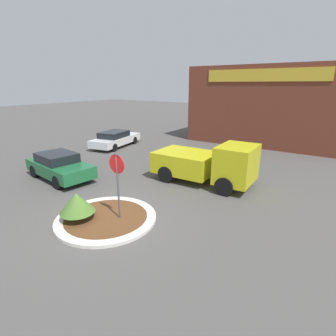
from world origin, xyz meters
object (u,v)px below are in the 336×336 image
(parked_sedan_green, at_px, (59,166))
(parked_sedan_white, at_px, (115,139))
(stop_sign, at_px, (117,176))
(utility_truck, at_px, (207,163))

(parked_sedan_green, distance_m, parked_sedan_white, 7.85)
(stop_sign, relative_size, parked_sedan_white, 0.52)
(utility_truck, relative_size, parked_sedan_white, 1.03)
(parked_sedan_white, bearing_deg, stop_sign, -144.41)
(utility_truck, bearing_deg, stop_sign, -100.87)
(stop_sign, bearing_deg, utility_truck, 80.14)
(utility_truck, height_order, parked_sedan_green, utility_truck)
(utility_truck, bearing_deg, parked_sedan_green, -151.94)
(parked_sedan_green, xyz_separation_m, parked_sedan_white, (-3.00, 7.26, -0.07))
(stop_sign, relative_size, utility_truck, 0.50)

